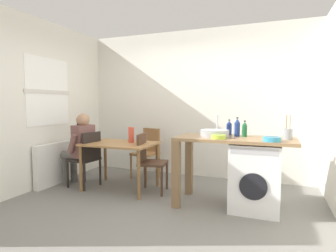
{
  "coord_description": "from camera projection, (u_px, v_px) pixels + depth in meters",
  "views": [
    {
      "loc": [
        1.38,
        -3.2,
        1.36
      ],
      "look_at": [
        -0.04,
        0.45,
        1.03
      ],
      "focal_mm": 29.18,
      "sensor_mm": 36.0,
      "label": 1
    }
  ],
  "objects": [
    {
      "name": "ground_plane",
      "position": [
        158.0,
        207.0,
        3.59
      ],
      "size": [
        5.46,
        5.46,
        0.0
      ],
      "primitive_type": "plane",
      "color": "slate"
    },
    {
      "name": "wall_back",
      "position": [
        195.0,
        104.0,
        5.1
      ],
      "size": [
        4.6,
        0.1,
        2.7
      ],
      "primitive_type": "cube",
      "color": "silver",
      "rests_on": "ground_plane"
    },
    {
      "name": "wall_window_side",
      "position": [
        31.0,
        104.0,
        4.25
      ],
      "size": [
        0.12,
        3.8,
        2.7
      ],
      "color": "silver",
      "rests_on": "ground_plane"
    },
    {
      "name": "radiator",
      "position": [
        54.0,
        164.0,
        4.56
      ],
      "size": [
        0.1,
        0.8,
        0.7
      ],
      "primitive_type": "cube",
      "color": "white",
      "rests_on": "ground_plane"
    },
    {
      "name": "dining_table",
      "position": [
        120.0,
        149.0,
        4.31
      ],
      "size": [
        1.1,
        0.76,
        0.74
      ],
      "color": "#9E7042",
      "rests_on": "ground_plane"
    },
    {
      "name": "chair_person_seat",
      "position": [
        87.0,
        156.0,
        4.41
      ],
      "size": [
        0.45,
        0.45,
        0.9
      ],
      "rotation": [
        0.0,
        0.0,
        1.44
      ],
      "color": "black",
      "rests_on": "ground_plane"
    },
    {
      "name": "chair_opposite",
      "position": [
        148.0,
        159.0,
        4.18
      ],
      "size": [
        0.46,
        0.46,
        0.9
      ],
      "rotation": [
        0.0,
        0.0,
        -1.41
      ],
      "color": "#4C3323",
      "rests_on": "ground_plane"
    },
    {
      "name": "chair_spare_by_wall",
      "position": [
        148.0,
        150.0,
        4.99
      ],
      "size": [
        0.49,
        0.49,
        0.9
      ],
      "rotation": [
        0.0,
        0.0,
        2.87
      ],
      "color": "olive",
      "rests_on": "ground_plane"
    },
    {
      "name": "seated_person",
      "position": [
        80.0,
        145.0,
        4.47
      ],
      "size": [
        0.53,
        0.53,
        1.2
      ],
      "rotation": [
        0.0,
        0.0,
        1.44
      ],
      "color": "#595651",
      "rests_on": "ground_plane"
    },
    {
      "name": "kitchen_counter",
      "position": [
        218.0,
        149.0,
        3.62
      ],
      "size": [
        1.5,
        0.68,
        0.92
      ],
      "color": "olive",
      "rests_on": "ground_plane"
    },
    {
      "name": "washing_machine",
      "position": [
        255.0,
        177.0,
        3.47
      ],
      "size": [
        0.6,
        0.61,
        0.86
      ],
      "color": "white",
      "rests_on": "ground_plane"
    },
    {
      "name": "sink_basin",
      "position": [
        215.0,
        133.0,
        3.62
      ],
      "size": [
        0.38,
        0.38,
        0.09
      ],
      "primitive_type": "cylinder",
      "color": "#9EA0A5",
      "rests_on": "kitchen_counter"
    },
    {
      "name": "tap",
      "position": [
        217.0,
        125.0,
        3.78
      ],
      "size": [
        0.02,
        0.02,
        0.28
      ],
      "primitive_type": "cylinder",
      "color": "#B2B2B7",
      "rests_on": "kitchen_counter"
    },
    {
      "name": "bottle_tall_green",
      "position": [
        229.0,
        128.0,
        3.82
      ],
      "size": [
        0.07,
        0.07,
        0.22
      ],
      "color": "navy",
      "rests_on": "kitchen_counter"
    },
    {
      "name": "bottle_squat_brown",
      "position": [
        237.0,
        128.0,
        3.64
      ],
      "size": [
        0.07,
        0.07,
        0.26
      ],
      "color": "navy",
      "rests_on": "kitchen_counter"
    },
    {
      "name": "bottle_clear_small",
      "position": [
        245.0,
        129.0,
        3.6
      ],
      "size": [
        0.06,
        0.06,
        0.21
      ],
      "color": "#19592D",
      "rests_on": "kitchen_counter"
    },
    {
      "name": "mixing_bowl",
      "position": [
        218.0,
        136.0,
        3.4
      ],
      "size": [
        0.18,
        0.18,
        0.05
      ],
      "color": "#A8C63D",
      "rests_on": "kitchen_counter"
    },
    {
      "name": "utensil_crock",
      "position": [
        288.0,
        134.0,
        3.34
      ],
      "size": [
        0.11,
        0.11,
        0.3
      ],
      "color": "gray",
      "rests_on": "kitchen_counter"
    },
    {
      "name": "colander",
      "position": [
        272.0,
        139.0,
        3.16
      ],
      "size": [
        0.2,
        0.2,
        0.06
      ],
      "color": "teal",
      "rests_on": "kitchen_counter"
    },
    {
      "name": "vase",
      "position": [
        131.0,
        135.0,
        4.33
      ],
      "size": [
        0.09,
        0.09,
        0.25
      ],
      "primitive_type": "cylinder",
      "color": "#D84C38",
      "rests_on": "dining_table"
    },
    {
      "name": "scissors",
      "position": [
        230.0,
        138.0,
        3.45
      ],
      "size": [
        0.15,
        0.06,
        0.01
      ],
      "color": "#B2B2B7",
      "rests_on": "kitchen_counter"
    }
  ]
}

